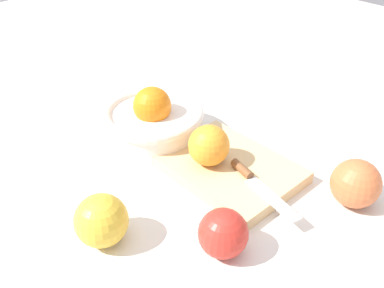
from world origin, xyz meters
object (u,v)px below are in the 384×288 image
(cutting_board, at_px, (229,168))
(knife, at_px, (254,181))
(orange_on_board, at_px, (209,145))
(apple_back_right, at_px, (356,183))
(bowl, at_px, (153,120))
(apple_front_right_2, at_px, (223,233))
(apple_front_right, at_px, (101,220))

(cutting_board, relative_size, knife, 1.46)
(orange_on_board, xyz_separation_m, apple_back_right, (0.21, 0.11, -0.02))
(bowl, bearing_deg, apple_front_right_2, -20.84)
(cutting_board, height_order, apple_front_right_2, apple_front_right_2)
(knife, height_order, apple_front_right_2, apple_front_right_2)
(apple_back_right, xyz_separation_m, apple_front_right_2, (-0.07, -0.22, -0.00))
(cutting_board, bearing_deg, apple_front_right_2, -49.93)
(apple_front_right, bearing_deg, cutting_board, 86.26)
(knife, bearing_deg, apple_back_right, 39.43)
(cutting_board, bearing_deg, apple_front_right, -93.74)
(bowl, height_order, apple_back_right, bowl)
(orange_on_board, distance_m, apple_front_right, 0.22)
(knife, relative_size, apple_back_right, 2.02)
(apple_back_right, height_order, apple_front_right_2, apple_back_right)
(cutting_board, bearing_deg, orange_on_board, -136.44)
(cutting_board, bearing_deg, bowl, -171.54)
(orange_on_board, bearing_deg, apple_front_right, -87.48)
(bowl, bearing_deg, knife, 3.63)
(apple_back_right, bearing_deg, apple_front_right_2, -107.36)
(bowl, xyz_separation_m, apple_front_right_2, (0.29, -0.11, -0.01))
(apple_front_right, height_order, apple_front_right_2, apple_front_right)
(bowl, relative_size, cutting_board, 0.85)
(apple_front_right_2, bearing_deg, orange_on_board, 141.46)
(orange_on_board, relative_size, apple_front_right_2, 1.00)
(bowl, bearing_deg, orange_on_board, 0.60)
(orange_on_board, distance_m, apple_back_right, 0.24)
(bowl, relative_size, knife, 1.24)
(apple_front_right, xyz_separation_m, apple_back_right, (0.20, 0.33, 0.00))
(orange_on_board, xyz_separation_m, apple_front_right_2, (0.14, -0.11, -0.02))
(apple_front_right_2, bearing_deg, apple_back_right, 72.64)
(cutting_board, relative_size, apple_front_right, 2.97)
(cutting_board, height_order, apple_back_right, apple_back_right)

